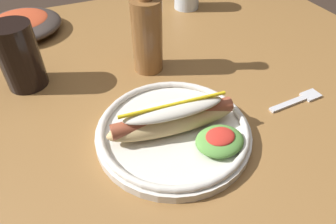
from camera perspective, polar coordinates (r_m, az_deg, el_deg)
name	(u,v)px	position (r m, az deg, el deg)	size (l,w,h in m)	color
dining_table	(141,113)	(0.72, -5.04, -0.17)	(1.27, 0.92, 0.74)	olive
hot_dog_plate	(177,127)	(0.51, 1.76, -2.91)	(0.26, 0.26, 0.08)	silver
fork	(299,100)	(0.65, 23.38, 2.13)	(0.12, 0.03, 0.00)	silver
soda_cup	(19,56)	(0.67, -26.13, 9.33)	(0.08, 0.08, 0.13)	black
glass_bottle	(147,31)	(0.65, -3.98, 14.88)	(0.06, 0.06, 0.24)	brown
side_bowl	(22,24)	(0.91, -25.75, 14.68)	(0.20, 0.20, 0.05)	#423833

